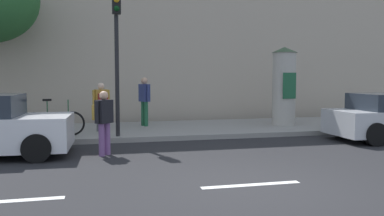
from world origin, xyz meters
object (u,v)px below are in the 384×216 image
object	(u,v)px
traffic_light	(117,37)
pedestrian_with_bag	(144,98)
pedestrian_in_light_jacket	(103,118)
bicycle_leaning	(53,123)
pedestrian_in_dark_shirt	(102,103)
poster_column	(284,86)

from	to	relation	value
traffic_light	pedestrian_with_bag	xyz separation A→B (m)	(1.05, 2.35, -1.86)
traffic_light	pedestrian_in_light_jacket	world-z (taller)	traffic_light
traffic_light	bicycle_leaning	size ratio (longest dim) A/B	2.39
pedestrian_in_light_jacket	pedestrian_in_dark_shirt	distance (m)	3.27
pedestrian_in_light_jacket	poster_column	bearing A→B (deg)	28.11
bicycle_leaning	poster_column	bearing A→B (deg)	6.89
poster_column	pedestrian_in_light_jacket	world-z (taller)	poster_column
poster_column	pedestrian_in_dark_shirt	world-z (taller)	poster_column
pedestrian_in_dark_shirt	pedestrian_in_light_jacket	bearing A→B (deg)	-90.06
poster_column	bicycle_leaning	xyz separation A→B (m)	(-7.72, -0.93, -1.02)
pedestrian_with_bag	bicycle_leaning	xyz separation A→B (m)	(-2.86, -1.84, -0.60)
poster_column	pedestrian_in_light_jacket	distance (m)	7.22
pedestrian_with_bag	pedestrian_in_light_jacket	bearing A→B (deg)	-109.08
pedestrian_with_bag	pedestrian_in_dark_shirt	size ratio (longest dim) A/B	1.11
pedestrian_with_bag	poster_column	bearing A→B (deg)	-10.53
poster_column	bicycle_leaning	size ratio (longest dim) A/B	1.57
pedestrian_in_light_jacket	pedestrian_with_bag	xyz separation A→B (m)	(1.48, 4.29, 0.23)
pedestrian_in_light_jacket	bicycle_leaning	bearing A→B (deg)	119.30
poster_column	traffic_light	bearing A→B (deg)	-166.23
pedestrian_with_bag	pedestrian_in_dark_shirt	distance (m)	1.80
pedestrian_with_bag	pedestrian_in_dark_shirt	bearing A→B (deg)	-145.32
traffic_light	pedestrian_in_light_jacket	distance (m)	2.89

